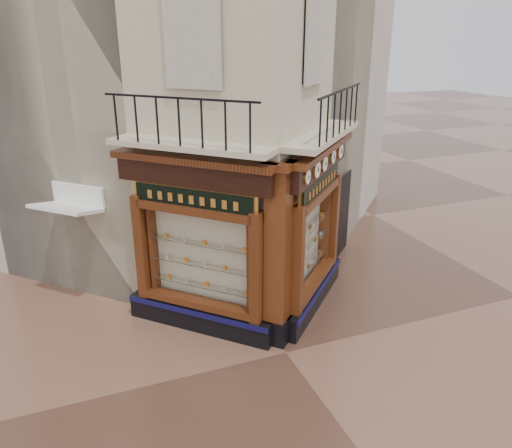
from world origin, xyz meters
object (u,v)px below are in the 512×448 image
clock_b (317,169)px  signboard_left (193,199)px  signboard_right (320,184)px  awning (79,304)px  clock_c (324,163)px  clock_a (307,177)px  corner_pilaster (278,259)px  clock_e (340,151)px  clock_d (333,157)px

clock_b → signboard_left: size_ratio=0.19×
signboard_right → awning: bearing=112.8°
clock_c → awning: clock_c is taller
clock_c → clock_a: bearing=-180.0°
corner_pilaster → clock_e: 3.43m
corner_pilaster → clock_d: 2.88m
awning → clock_c: bearing=-158.9°
clock_a → clock_b: 0.64m
corner_pilaster → clock_a: bearing=-45.5°
clock_b → signboard_right: size_ratio=0.20×
awning → signboard_left: bearing=-176.8°
clock_b → signboard_left: 2.63m
clock_b → clock_e: bearing=0.0°
awning → signboard_right: bearing=-157.2°
clock_e → awning: 7.42m
corner_pilaster → clock_b: size_ratio=10.05×
corner_pilaster → signboard_left: corner_pilaster is taller
clock_a → clock_d: (1.33, 1.33, -0.00)m
clock_b → awning: bearing=105.9°
clock_d → signboard_right: clock_d is taller
signboard_left → clock_c: bearing=-138.5°
corner_pilaster → clock_c: bearing=-14.9°
clock_d → clock_e: clock_e is taller
awning → clock_e: bearing=-147.7°
clock_a → signboard_right: size_ratio=0.15×
clock_a → clock_d: clock_d is taller
clock_d → awning: bearing=117.1°
clock_b → clock_d: clock_b is taller
clock_c → awning: size_ratio=0.25×
clock_d → signboard_right: bearing=168.7°
clock_b → clock_d: 1.24m
clock_d → signboard_right: (-0.47, -0.31, -0.52)m
corner_pilaster → clock_a: size_ratio=12.78×
clock_b → signboard_right: (0.41, 0.57, -0.52)m
clock_c → signboard_right: (0.02, 0.18, -0.52)m
corner_pilaster → awning: (-3.92, 3.21, -1.95)m
clock_b → signboard_left: clock_b is taller
clock_a → clock_c: bearing=0.0°
clock_e → awning: size_ratio=0.26×
corner_pilaster → clock_e: bearing=-8.2°
clock_a → signboard_left: clock_a is taller
clock_a → signboard_left: (-2.06, 1.02, -0.52)m
awning → clock_a: bearing=-170.5°
clock_c → signboard_left: clock_c is taller
clock_c → signboard_left: 2.95m
signboard_left → signboard_right: 2.92m
clock_b → awning: 6.74m
signboard_left → clock_e: bearing=-123.6°
corner_pilaster → signboard_right: size_ratio=1.98×
clock_d → clock_e: 0.66m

